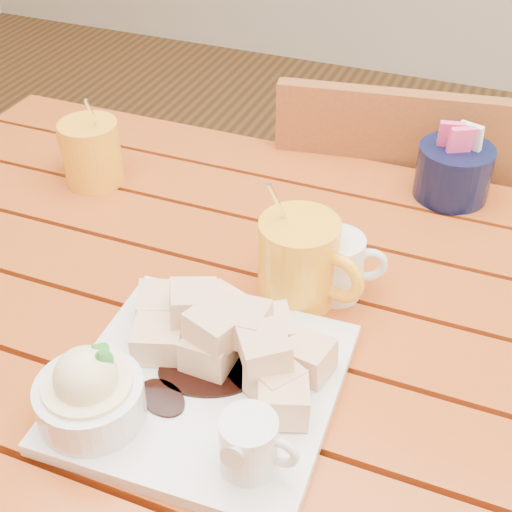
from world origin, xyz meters
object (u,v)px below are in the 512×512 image
at_px(dessert_plate, 186,376).
at_px(coffee_mug_left, 90,151).
at_px(coffee_mug_right, 301,260).
at_px(chair_far, 388,252).
at_px(table, 245,366).

xyz_separation_m(dessert_plate, coffee_mug_left, (-0.33, 0.34, 0.02)).
bearing_deg(coffee_mug_left, coffee_mug_right, -2.33).
height_order(coffee_mug_left, chair_far, coffee_mug_left).
distance_m(coffee_mug_right, chair_far, 0.58).
bearing_deg(chair_far, coffee_mug_left, 31.19).
relative_size(table, chair_far, 1.39).
distance_m(table, chair_far, 0.55).
distance_m(dessert_plate, coffee_mug_right, 0.21).
height_order(table, coffee_mug_left, coffee_mug_left).
relative_size(coffee_mug_right, chair_far, 0.19).
bearing_deg(table, coffee_mug_left, 151.13).
bearing_deg(coffee_mug_left, dessert_plate, -28.28).
relative_size(table, dessert_plate, 4.22).
distance_m(coffee_mug_left, coffee_mug_right, 0.40).
xyz_separation_m(table, coffee_mug_right, (0.06, 0.04, 0.16)).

